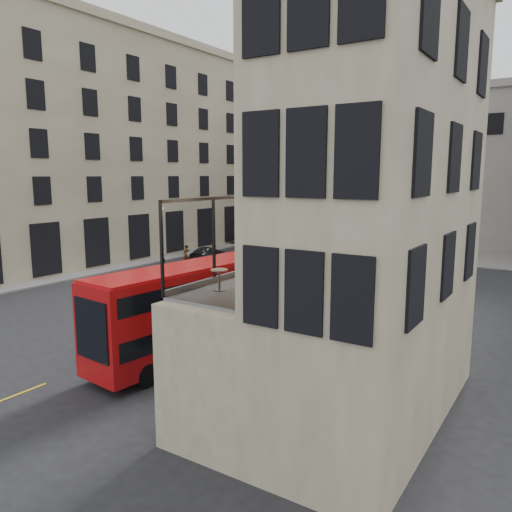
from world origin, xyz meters
The scene contains 31 objects.
ground centered at (0.00, 0.00, 0.00)m, with size 140.00×140.00×0.00m, color black.
host_building_main centered at (9.95, 0.00, 7.79)m, with size 7.26×11.40×15.10m.
host_frontage centered at (6.50, 0.00, 2.25)m, with size 3.00×11.00×4.50m, color #C5BA94.
cafe_floor centered at (6.50, 0.00, 4.55)m, with size 3.00×10.00×0.10m, color slate.
building_left centered at (-26.96, 20.00, 11.38)m, with size 14.60×50.60×22.00m.
gateway centered at (-5.00, 47.99, 9.39)m, with size 35.00×10.60×18.00m.
pavement_far centered at (-6.00, 38.00, 0.06)m, with size 40.00×12.00×0.12m, color slate.
pavement_left centered at (-22.00, 12.00, 0.06)m, with size 8.00×48.00×0.12m, color slate.
traffic_light_near centered at (-1.00, 12.00, 2.42)m, with size 0.16×0.20×3.80m.
traffic_light_far centered at (-15.00, 28.00, 2.42)m, with size 0.16×0.20×3.80m.
street_lamp_a centered at (-17.00, 18.00, 2.39)m, with size 0.36×0.36×5.33m.
street_lamp_b centered at (-6.00, 34.00, 2.39)m, with size 0.36×0.36×5.33m.
bus_near centered at (0.90, 1.28, 2.39)m, with size 3.44×10.84×4.25m.
bus_far centered at (-11.14, 33.33, 2.34)m, with size 3.35×10.61×4.17m.
car_a centered at (-10.80, 22.30, 0.76)m, with size 1.79×4.45×1.52m, color gray.
car_b centered at (-4.55, 29.82, 0.81)m, with size 1.72×4.93×1.62m, color maroon.
car_c centered at (-14.59, 21.65, 0.68)m, with size 1.92×4.72×1.37m, color black.
bicycle centered at (-0.22, 13.87, 0.41)m, with size 0.54×1.56×0.82m, color gray.
cyclist centered at (-4.74, 16.74, 0.93)m, with size 0.68×0.45×1.86m, color yellow.
pedestrian_a centered at (-12.68, 24.23, 0.88)m, with size 0.85×0.66×1.75m, color gray.
pedestrian_b centered at (-12.46, 36.36, 0.87)m, with size 1.13×0.65×1.75m, color gray.
pedestrian_c centered at (0.71, 36.92, 0.99)m, with size 1.16×0.48×1.98m, color gray.
pedestrian_d centered at (2.12, 39.32, 0.81)m, with size 0.79×0.51×1.62m, color gray.
pedestrian_e centered at (-14.83, 18.76, 0.93)m, with size 0.68×0.44×1.85m, color gray.
cafe_table_near centered at (5.88, -3.37, 5.05)m, with size 0.55×0.55×0.68m.
cafe_table_mid centered at (5.88, 0.09, 5.04)m, with size 0.53×0.53×0.67m.
cafe_table_far centered at (5.42, 3.42, 5.16)m, with size 0.67×0.67×0.84m.
cafe_chair_a centered at (7.34, -3.07, 4.88)m, with size 0.47×0.47×0.93m.
cafe_chair_b centered at (7.32, 0.10, 4.88)m, with size 0.54×0.54×0.93m.
cafe_chair_c centered at (7.10, 0.06, 4.84)m, with size 0.43×0.43×0.79m.
cafe_chair_d centered at (7.49, 3.83, 4.86)m, with size 0.50×0.50×0.85m.
Camera 1 is at (15.25, -15.67, 8.22)m, focal length 35.00 mm.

